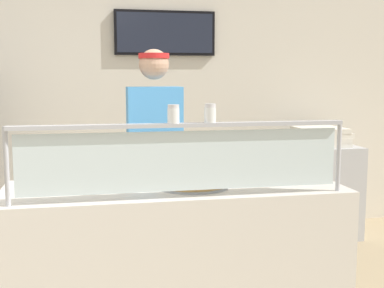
# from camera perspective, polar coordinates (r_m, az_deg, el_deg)

# --- Properties ---
(shop_rear_unit) EXTENTS (6.31, 0.13, 2.70)m
(shop_rear_unit) POSITION_cam_1_polar(r_m,az_deg,el_deg) (5.11, -6.20, 5.10)
(shop_rear_unit) COLOR silver
(shop_rear_unit) RESTS_ON ground
(serving_counter) EXTENTS (1.91, 0.70, 0.95)m
(serving_counter) POSITION_cam_1_polar(r_m,az_deg,el_deg) (3.05, -1.97, -13.51)
(serving_counter) COLOR silver
(serving_counter) RESTS_ON ground
(sneeze_guard) EXTENTS (1.73, 0.06, 0.39)m
(sneeze_guard) POSITION_cam_1_polar(r_m,az_deg,el_deg) (2.58, -0.97, -0.65)
(sneeze_guard) COLOR #B2B5BC
(sneeze_guard) RESTS_ON serving_counter
(pizza_tray) EXTENTS (0.42, 0.42, 0.04)m
(pizza_tray) POSITION_cam_1_polar(r_m,az_deg,el_deg) (2.90, 0.03, -4.45)
(pizza_tray) COLOR #9EA0A8
(pizza_tray) RESTS_ON serving_counter
(pizza_server) EXTENTS (0.10, 0.29, 0.01)m
(pizza_server) POSITION_cam_1_polar(r_m,az_deg,el_deg) (2.87, -0.47, -4.12)
(pizza_server) COLOR #ADAFB7
(pizza_server) RESTS_ON pizza_tray
(parmesan_shaker) EXTENTS (0.06, 0.06, 0.09)m
(parmesan_shaker) POSITION_cam_1_polar(r_m,az_deg,el_deg) (2.55, -2.09, 3.24)
(parmesan_shaker) COLOR white
(parmesan_shaker) RESTS_ON sneeze_guard
(pepper_flake_shaker) EXTENTS (0.06, 0.06, 0.10)m
(pepper_flake_shaker) POSITION_cam_1_polar(r_m,az_deg,el_deg) (2.59, 2.05, 3.32)
(pepper_flake_shaker) COLOR white
(pepper_flake_shaker) RESTS_ON sneeze_guard
(worker_figure) EXTENTS (0.41, 0.50, 1.76)m
(worker_figure) POSITION_cam_1_polar(r_m,az_deg,el_deg) (3.62, -4.10, -1.45)
(worker_figure) COLOR #23232D
(worker_figure) RESTS_ON ground
(prep_shelf) EXTENTS (0.70, 0.55, 0.90)m
(prep_shelf) POSITION_cam_1_polar(r_m,az_deg,el_deg) (5.22, 14.06, -5.10)
(prep_shelf) COLOR #B7BABF
(prep_shelf) RESTS_ON ground
(pizza_box_stack) EXTENTS (0.48, 0.46, 0.18)m
(pizza_box_stack) POSITION_cam_1_polar(r_m,az_deg,el_deg) (5.13, 14.22, 0.81)
(pizza_box_stack) COLOR silver
(pizza_box_stack) RESTS_ON prep_shelf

